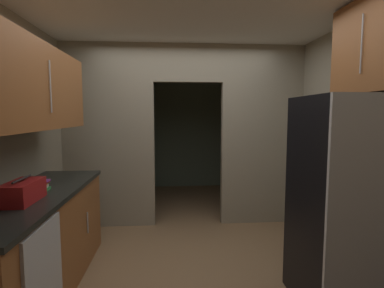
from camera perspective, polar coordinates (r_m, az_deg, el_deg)
The scene contains 11 objects.
ground at distance 3.22m, azimuth 0.04°, elevation -23.82°, with size 20.00×20.00×0.00m, color brown.
kitchen_overhead_slab at distance 3.38m, azimuth -0.54°, elevation 22.93°, with size 3.78×6.85×0.06m, color silver.
kitchen_partition at distance 4.23m, azimuth -1.58°, elevation 2.56°, with size 3.38×0.12×2.56m.
adjoining_room_shell at distance 5.89m, azimuth -2.18°, elevation 2.68°, with size 3.38×2.37×2.56m.
refrigerator at distance 2.78m, azimuth 28.65°, elevation -10.02°, with size 0.86×0.76×1.73m.
lower_cabinet_run at distance 3.03m, azimuth -27.72°, elevation -16.84°, with size 0.64×2.10×0.91m.
dishwasher at distance 2.44m, azimuth -26.38°, elevation -23.27°, with size 0.02×0.56×0.85m.
upper_cabinet_counterside at distance 2.82m, azimuth -29.00°, elevation 9.62°, with size 0.36×1.89×0.71m.
upper_cabinet_fridgeside at distance 2.96m, azimuth 32.79°, elevation 15.79°, with size 0.36×0.94×0.78m.
boombox at distance 2.65m, azimuth -29.78°, elevation -7.96°, with size 0.21×0.40×0.19m.
book_stack at distance 2.96m, azimuth -27.12°, elevation -7.18°, with size 0.14×0.16×0.09m.
Camera 1 is at (-0.21, -2.80, 1.58)m, focal length 27.81 mm.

